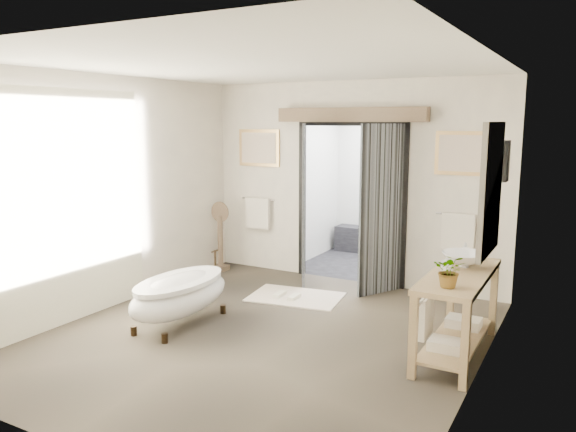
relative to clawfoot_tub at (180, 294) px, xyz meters
The scene contains 13 objects.
ground_plane 1.09m from the clawfoot_tub, ahead, with size 5.00×5.00×0.00m, color brown.
room_shell 1.79m from the clawfoot_tub, ahead, with size 4.52×5.02×2.91m.
shower_room 4.29m from the clawfoot_tub, 76.09° to the left, with size 2.22×2.01×2.51m.
back_wall_dressing 2.91m from the clawfoot_tub, 67.36° to the left, with size 3.82×0.76×2.52m.
clawfoot_tub is the anchor object (origin of this frame).
vanity 3.05m from the clawfoot_tub, 12.35° to the left, with size 0.57×1.60×0.85m.
pedestal_mirror 2.40m from the clawfoot_tub, 114.43° to the left, with size 0.32×0.21×1.10m.
rug 1.71m from the clawfoot_tub, 65.12° to the left, with size 1.20×0.80×0.01m, color beige.
slippers 1.59m from the clawfoot_tub, 66.59° to the left, with size 0.32×0.24×0.05m.
basin 3.18m from the clawfoot_tub, 17.14° to the left, with size 0.45×0.45×0.16m, color white.
plant 3.09m from the clawfoot_tub, ahead, with size 0.28×0.24×0.31m, color gray.
soap_bottle_a 3.00m from the clawfoot_tub, 12.11° to the left, with size 0.09×0.09×0.19m, color gray.
soap_bottle_b 3.26m from the clawfoot_tub, 25.48° to the left, with size 0.13×0.13×0.16m, color gray.
Camera 1 is at (3.08, -4.99, 2.33)m, focal length 35.00 mm.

